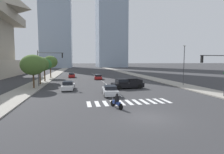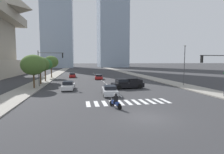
{
  "view_description": "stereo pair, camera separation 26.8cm",
  "coord_description": "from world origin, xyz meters",
  "px_view_note": "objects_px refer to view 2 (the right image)",
  "views": [
    {
      "loc": [
        -5.65,
        -13.33,
        4.62
      ],
      "look_at": [
        0.0,
        15.55,
        2.0
      ],
      "focal_mm": 28.27,
      "sensor_mm": 36.0,
      "label": 1
    },
    {
      "loc": [
        -5.38,
        -13.38,
        4.62
      ],
      "look_at": [
        0.0,
        15.55,
        2.0
      ],
      "focal_mm": 28.27,
      "sensor_mm": 36.0,
      "label": 2
    }
  ],
  "objects_px": {
    "sedan_white_3": "(68,86)",
    "street_tree_second": "(40,64)",
    "street_tree_nearest": "(33,65)",
    "sedan_red_1": "(73,75)",
    "street_lamp_east": "(184,62)",
    "traffic_signal_near": "(216,67)",
    "pickup_truck": "(126,84)",
    "sedan_red_0": "(99,77)",
    "street_tree_third": "(45,64)",
    "motorcycle_lead": "(115,102)",
    "street_tree_fourth": "(51,62)",
    "traffic_signal_far": "(48,62)",
    "sedan_silver_2": "(110,90)"
  },
  "relations": [
    {
      "from": "sedan_red_1",
      "to": "street_tree_second",
      "type": "bearing_deg",
      "value": 159.75
    },
    {
      "from": "sedan_red_0",
      "to": "street_tree_nearest",
      "type": "height_order",
      "value": "street_tree_nearest"
    },
    {
      "from": "traffic_signal_far",
      "to": "pickup_truck",
      "type": "bearing_deg",
      "value": -18.81
    },
    {
      "from": "motorcycle_lead",
      "to": "sedan_silver_2",
      "type": "bearing_deg",
      "value": -25.48
    },
    {
      "from": "sedan_silver_2",
      "to": "street_tree_third",
      "type": "xyz_separation_m",
      "value": [
        -11.62,
        18.11,
        3.34
      ]
    },
    {
      "from": "pickup_truck",
      "to": "sedan_red_0",
      "type": "height_order",
      "value": "pickup_truck"
    },
    {
      "from": "street_lamp_east",
      "to": "street_tree_second",
      "type": "height_order",
      "value": "street_lamp_east"
    },
    {
      "from": "sedan_white_3",
      "to": "street_tree_nearest",
      "type": "relative_size",
      "value": 0.81
    },
    {
      "from": "street_tree_nearest",
      "to": "street_tree_second",
      "type": "xyz_separation_m",
      "value": [
        -0.0,
        5.25,
        -0.01
      ]
    },
    {
      "from": "street_tree_second",
      "to": "sedan_red_0",
      "type": "bearing_deg",
      "value": 34.86
    },
    {
      "from": "street_tree_second",
      "to": "sedan_red_1",
      "type": "bearing_deg",
      "value": 69.83
    },
    {
      "from": "sedan_red_0",
      "to": "street_tree_third",
      "type": "distance_m",
      "value": 13.46
    },
    {
      "from": "street_lamp_east",
      "to": "street_tree_nearest",
      "type": "relative_size",
      "value": 1.33
    },
    {
      "from": "traffic_signal_near",
      "to": "street_lamp_east",
      "type": "bearing_deg",
      "value": -103.48
    },
    {
      "from": "sedan_silver_2",
      "to": "traffic_signal_near",
      "type": "relative_size",
      "value": 0.86
    },
    {
      "from": "motorcycle_lead",
      "to": "street_tree_fourth",
      "type": "relative_size",
      "value": 0.33
    },
    {
      "from": "pickup_truck",
      "to": "street_tree_fourth",
      "type": "relative_size",
      "value": 0.93
    },
    {
      "from": "street_tree_second",
      "to": "motorcycle_lead",
      "type": "bearing_deg",
      "value": -61.04
    },
    {
      "from": "street_tree_second",
      "to": "pickup_truck",
      "type": "bearing_deg",
      "value": -27.08
    },
    {
      "from": "street_tree_nearest",
      "to": "street_tree_second",
      "type": "distance_m",
      "value": 5.25
    },
    {
      "from": "street_tree_third",
      "to": "street_tree_fourth",
      "type": "relative_size",
      "value": 0.87
    },
    {
      "from": "sedan_red_1",
      "to": "street_lamp_east",
      "type": "height_order",
      "value": "street_lamp_east"
    },
    {
      "from": "sedan_silver_2",
      "to": "traffic_signal_near",
      "type": "distance_m",
      "value": 13.91
    },
    {
      "from": "sedan_white_3",
      "to": "street_tree_fourth",
      "type": "relative_size",
      "value": 0.76
    },
    {
      "from": "street_tree_fourth",
      "to": "sedan_white_3",
      "type": "bearing_deg",
      "value": -74.88
    },
    {
      "from": "sedan_red_1",
      "to": "traffic_signal_near",
      "type": "relative_size",
      "value": 0.8
    },
    {
      "from": "street_tree_nearest",
      "to": "sedan_silver_2",
      "type": "bearing_deg",
      "value": -33.91
    },
    {
      "from": "sedan_red_0",
      "to": "street_lamp_east",
      "type": "bearing_deg",
      "value": -131.34
    },
    {
      "from": "sedan_white_3",
      "to": "street_tree_second",
      "type": "xyz_separation_m",
      "value": [
        -5.75,
        7.33,
        3.39
      ]
    },
    {
      "from": "street_lamp_east",
      "to": "street_tree_third",
      "type": "height_order",
      "value": "street_lamp_east"
    },
    {
      "from": "sedan_red_1",
      "to": "street_lamp_east",
      "type": "distance_m",
      "value": 30.87
    },
    {
      "from": "pickup_truck",
      "to": "street_tree_fourth",
      "type": "distance_m",
      "value": 26.95
    },
    {
      "from": "traffic_signal_near",
      "to": "motorcycle_lead",
      "type": "bearing_deg",
      "value": 10.5
    },
    {
      "from": "pickup_truck",
      "to": "street_lamp_east",
      "type": "relative_size",
      "value": 0.75
    },
    {
      "from": "traffic_signal_far",
      "to": "traffic_signal_near",
      "type": "bearing_deg",
      "value": -32.29
    },
    {
      "from": "motorcycle_lead",
      "to": "sedan_red_0",
      "type": "distance_m",
      "value": 28.68
    },
    {
      "from": "sedan_silver_2",
      "to": "street_tree_third",
      "type": "distance_m",
      "value": 21.77
    },
    {
      "from": "sedan_red_0",
      "to": "street_tree_second",
      "type": "bearing_deg",
      "value": 130.2
    },
    {
      "from": "traffic_signal_far",
      "to": "street_tree_nearest",
      "type": "relative_size",
      "value": 1.14
    },
    {
      "from": "sedan_white_3",
      "to": "street_tree_second",
      "type": "bearing_deg",
      "value": 41.29
    },
    {
      "from": "sedan_silver_2",
      "to": "sedan_white_3",
      "type": "height_order",
      "value": "sedan_white_3"
    },
    {
      "from": "pickup_truck",
      "to": "traffic_signal_near",
      "type": "distance_m",
      "value": 13.54
    },
    {
      "from": "street_lamp_east",
      "to": "pickup_truck",
      "type": "bearing_deg",
      "value": -173.99
    },
    {
      "from": "sedan_silver_2",
      "to": "street_tree_second",
      "type": "bearing_deg",
      "value": 45.39
    },
    {
      "from": "pickup_truck",
      "to": "street_tree_nearest",
      "type": "distance_m",
      "value": 15.92
    },
    {
      "from": "sedan_red_1",
      "to": "traffic_signal_near",
      "type": "bearing_deg",
      "value": -150.28
    },
    {
      "from": "pickup_truck",
      "to": "sedan_white_3",
      "type": "distance_m",
      "value": 9.64
    },
    {
      "from": "traffic_signal_far",
      "to": "street_tree_second",
      "type": "bearing_deg",
      "value": 121.07
    },
    {
      "from": "traffic_signal_far",
      "to": "street_tree_nearest",
      "type": "distance_m",
      "value": 2.83
    },
    {
      "from": "motorcycle_lead",
      "to": "street_tree_third",
      "type": "bearing_deg",
      "value": 3.24
    }
  ]
}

